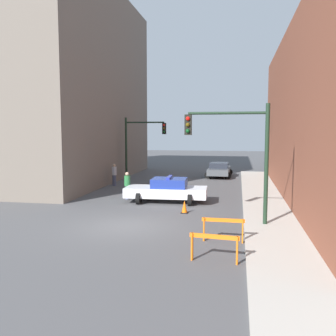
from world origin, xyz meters
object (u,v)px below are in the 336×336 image
(pedestrian_crossing, at_px, (127,185))
(barrier_mid, at_px, (223,226))
(traffic_light_near, at_px, (239,145))
(police_car, at_px, (167,190))
(parked_car_near, at_px, (219,170))
(traffic_cone, at_px, (184,207))
(pedestrian_corner, at_px, (114,174))
(traffic_light_far, at_px, (139,140))
(barrier_front, at_px, (214,243))

(pedestrian_crossing, bearing_deg, barrier_mid, 26.86)
(traffic_light_near, bearing_deg, barrier_mid, -101.68)
(police_car, height_order, parked_car_near, police_car)
(traffic_light_near, height_order, police_car, traffic_light_near)
(police_car, height_order, traffic_cone, police_car)
(barrier_mid, bearing_deg, pedestrian_crossing, 128.30)
(pedestrian_crossing, height_order, pedestrian_corner, same)
(traffic_light_far, height_order, pedestrian_crossing, traffic_light_far)
(parked_car_near, relative_size, traffic_cone, 6.62)
(pedestrian_crossing, height_order, traffic_cone, pedestrian_crossing)
(traffic_light_near, xyz_separation_m, parked_car_near, (-1.67, 16.90, -2.86))
(pedestrian_corner, bearing_deg, pedestrian_crossing, 176.93)
(pedestrian_corner, bearing_deg, barrier_front, 179.56)
(barrier_mid, bearing_deg, parked_car_near, 93.34)
(traffic_light_near, xyz_separation_m, barrier_mid, (-0.54, -2.60, -2.91))
(traffic_light_near, distance_m, traffic_cone, 4.61)
(traffic_light_far, bearing_deg, barrier_front, -67.94)
(barrier_front, distance_m, traffic_cone, 7.09)
(parked_car_near, distance_m, pedestrian_corner, 10.08)
(police_car, distance_m, barrier_mid, 8.03)
(traffic_light_far, distance_m, pedestrian_crossing, 8.62)
(traffic_light_far, distance_m, barrier_mid, 17.70)
(police_car, height_order, pedestrian_corner, pedestrian_corner)
(traffic_light_near, height_order, pedestrian_crossing, traffic_light_near)
(pedestrian_crossing, relative_size, barrier_front, 1.04)
(parked_car_near, relative_size, barrier_mid, 2.71)
(traffic_light_near, xyz_separation_m, traffic_cone, (-2.66, 1.97, -3.21))
(pedestrian_crossing, bearing_deg, traffic_cone, 40.37)
(traffic_light_near, bearing_deg, traffic_light_far, 121.35)
(police_car, bearing_deg, barrier_mid, -156.25)
(traffic_cone, bearing_deg, police_car, 118.10)
(pedestrian_corner, bearing_deg, traffic_light_near, -167.71)
(police_car, xyz_separation_m, traffic_cone, (1.41, -2.64, -0.41))
(pedestrian_corner, height_order, barrier_mid, pedestrian_corner)
(traffic_light_near, distance_m, pedestrian_corner, 13.91)
(traffic_light_near, height_order, traffic_cone, traffic_light_near)
(barrier_mid, bearing_deg, traffic_light_far, 115.39)
(police_car, xyz_separation_m, barrier_mid, (3.53, -7.22, -0.11))
(pedestrian_corner, xyz_separation_m, traffic_cone, (6.49, -8.16, -0.54))
(barrier_front, bearing_deg, traffic_light_far, 112.06)
(traffic_light_near, xyz_separation_m, barrier_front, (-0.73, -4.85, -2.91))
(pedestrian_crossing, bearing_deg, parked_car_near, 145.93)
(parked_car_near, bearing_deg, police_car, -99.69)
(traffic_cone, bearing_deg, parked_car_near, 86.24)
(police_car, relative_size, traffic_cone, 7.27)
(pedestrian_corner, height_order, barrier_front, pedestrian_corner)
(parked_car_near, distance_m, pedestrian_crossing, 12.81)
(barrier_front, relative_size, traffic_cone, 2.43)
(traffic_light_far, distance_m, traffic_cone, 12.81)
(traffic_light_far, distance_m, parked_car_near, 7.85)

